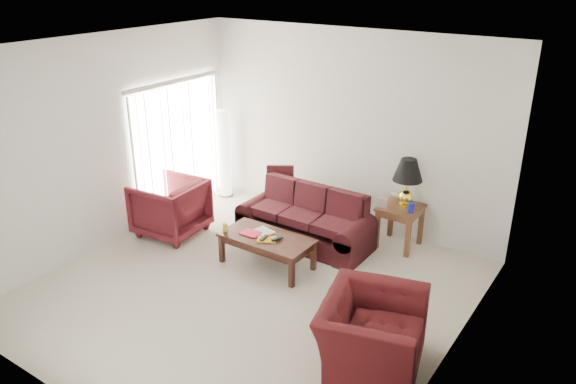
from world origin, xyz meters
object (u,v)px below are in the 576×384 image
object	(u,v)px
sofa	(305,218)
coffee_table	(267,251)
end_table	(399,226)
armchair_left	(170,207)
floor_lamp	(224,153)
armchair_right	(372,333)

from	to	relation	value
sofa	coffee_table	world-z (taller)	sofa
sofa	end_table	world-z (taller)	sofa
armchair_left	coffee_table	world-z (taller)	armchair_left
sofa	end_table	bearing A→B (deg)	33.92
floor_lamp	end_table	bearing A→B (deg)	-0.87
sofa	armchair_left	xyz separation A→B (m)	(-1.85, -0.87, 0.02)
armchair_left	armchair_right	world-z (taller)	armchair_left
armchair_left	coffee_table	distance (m)	1.80
floor_lamp	armchair_left	xyz separation A→B (m)	(0.28, -1.61, -0.36)
sofa	coffee_table	size ratio (longest dim) A/B	1.56
armchair_left	floor_lamp	bearing A→B (deg)	-175.12
sofa	floor_lamp	size ratio (longest dim) A/B	1.26
armchair_right	end_table	bearing A→B (deg)	3.58
coffee_table	floor_lamp	bearing A→B (deg)	128.40
end_table	armchair_left	size ratio (longest dim) A/B	0.67
end_table	armchair_left	xyz separation A→B (m)	(-3.03, -1.56, 0.11)
sofa	coffee_table	distance (m)	0.88
armchair_right	coffee_table	xyz separation A→B (m)	(-2.06, 1.01, -0.15)
floor_lamp	coffee_table	distance (m)	2.67
end_table	armchair_right	world-z (taller)	armchair_right
armchair_left	sofa	bearing A→B (deg)	110.35
end_table	sofa	bearing A→B (deg)	-149.89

